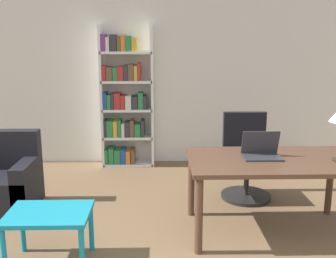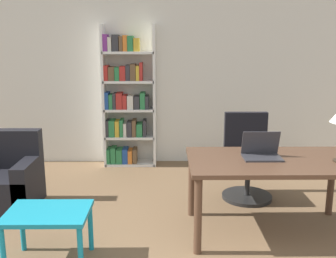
% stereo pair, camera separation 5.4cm
% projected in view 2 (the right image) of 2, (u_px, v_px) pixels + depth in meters
% --- Properties ---
extents(wall_back, '(8.00, 0.06, 2.70)m').
position_uv_depth(wall_back, '(175.00, 74.00, 5.87)').
color(wall_back, silver).
rests_on(wall_back, ground_plane).
extents(desk, '(1.60, 0.91, 0.74)m').
position_uv_depth(desk, '(273.00, 168.00, 3.71)').
color(desk, '#4C3323').
rests_on(desk, ground_plane).
extents(laptop, '(0.36, 0.25, 0.25)m').
position_uv_depth(laptop, '(261.00, 152.00, 3.73)').
color(laptop, '#2D2D33').
rests_on(laptop, desk).
extents(office_chair, '(0.59, 0.59, 1.00)m').
position_uv_depth(office_chair, '(247.00, 162.00, 4.67)').
color(office_chair, black).
rests_on(office_chair, ground_plane).
extents(side_table_blue, '(0.67, 0.50, 0.47)m').
position_uv_depth(side_table_blue, '(48.00, 219.00, 3.23)').
color(side_table_blue, teal).
rests_on(side_table_blue, ground_plane).
extents(armchair, '(0.77, 0.67, 0.84)m').
position_uv_depth(armchair, '(3.00, 182.00, 4.39)').
color(armchair, black).
rests_on(armchair, ground_plane).
extents(bookshelf, '(0.77, 0.28, 2.06)m').
position_uv_depth(bookshelf, '(126.00, 101.00, 5.76)').
color(bookshelf, white).
rests_on(bookshelf, ground_plane).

